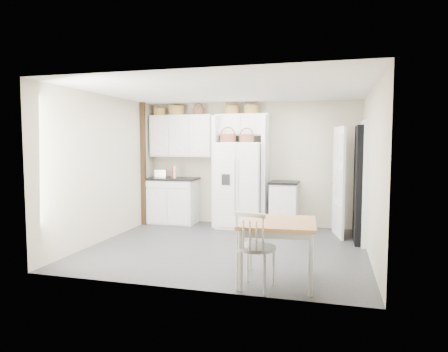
% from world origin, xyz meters
% --- Properties ---
extents(floor, '(4.50, 4.50, 0.00)m').
position_xyz_m(floor, '(0.00, 0.00, 0.00)').
color(floor, '#2B2B2E').
rests_on(floor, ground).
extents(ceiling, '(4.50, 4.50, 0.00)m').
position_xyz_m(ceiling, '(0.00, 0.00, 2.60)').
color(ceiling, white).
rests_on(ceiling, wall_back).
extents(wall_back, '(4.50, 0.00, 4.50)m').
position_xyz_m(wall_back, '(0.00, 2.00, 1.30)').
color(wall_back, '#BBAF8C').
rests_on(wall_back, floor).
extents(wall_left, '(0.00, 4.00, 4.00)m').
position_xyz_m(wall_left, '(-2.25, 0.00, 1.30)').
color(wall_left, '#BBAF8C').
rests_on(wall_left, floor).
extents(wall_right, '(0.00, 4.00, 4.00)m').
position_xyz_m(wall_right, '(2.25, 0.00, 1.30)').
color(wall_right, '#BBAF8C').
rests_on(wall_right, floor).
extents(refrigerator, '(0.91, 0.73, 1.76)m').
position_xyz_m(refrigerator, '(-0.15, 1.64, 0.88)').
color(refrigerator, white).
rests_on(refrigerator, floor).
extents(base_cab_left, '(1.02, 0.65, 0.95)m').
position_xyz_m(base_cab_left, '(-1.67, 1.70, 0.47)').
color(base_cab_left, silver).
rests_on(base_cab_left, floor).
extents(base_cab_right, '(0.53, 0.63, 0.93)m').
position_xyz_m(base_cab_right, '(0.75, 1.70, 0.46)').
color(base_cab_right, silver).
rests_on(base_cab_right, floor).
extents(dining_table, '(0.98, 0.98, 0.77)m').
position_xyz_m(dining_table, '(1.03, -1.45, 0.39)').
color(dining_table, olive).
rests_on(dining_table, floor).
extents(windsor_chair, '(0.55, 0.52, 0.99)m').
position_xyz_m(windsor_chair, '(0.81, -1.75, 0.50)').
color(windsor_chair, silver).
rests_on(windsor_chair, floor).
extents(counter_left, '(1.07, 0.69, 0.04)m').
position_xyz_m(counter_left, '(-1.67, 1.70, 0.97)').
color(counter_left, black).
rests_on(counter_left, base_cab_left).
extents(counter_right, '(0.57, 0.68, 0.04)m').
position_xyz_m(counter_right, '(0.75, 1.70, 0.95)').
color(counter_right, black).
rests_on(counter_right, base_cab_right).
extents(toaster, '(0.27, 0.18, 0.17)m').
position_xyz_m(toaster, '(-1.95, 1.68, 1.08)').
color(toaster, silver).
rests_on(toaster, counter_left).
extents(cookbook_red, '(0.05, 0.18, 0.26)m').
position_xyz_m(cookbook_red, '(-1.61, 1.62, 1.12)').
color(cookbook_red, maroon).
rests_on(cookbook_red, counter_left).
extents(cookbook_cream, '(0.08, 0.18, 0.27)m').
position_xyz_m(cookbook_cream, '(-1.59, 1.62, 1.13)').
color(cookbook_cream, beige).
rests_on(cookbook_cream, counter_left).
extents(basket_upper_a, '(0.27, 0.27, 0.16)m').
position_xyz_m(basket_upper_a, '(-2.02, 1.83, 2.43)').
color(basket_upper_a, olive).
rests_on(basket_upper_a, upper_cabinet).
extents(basket_upper_b, '(0.34, 0.34, 0.20)m').
position_xyz_m(basket_upper_b, '(-1.62, 1.83, 2.45)').
color(basket_upper_b, olive).
rests_on(basket_upper_b, upper_cabinet).
extents(basket_upper_c, '(0.24, 0.24, 0.14)m').
position_xyz_m(basket_upper_c, '(-1.12, 1.83, 2.42)').
color(basket_upper_c, brown).
rests_on(basket_upper_c, upper_cabinet).
extents(basket_bridge_a, '(0.30, 0.30, 0.17)m').
position_xyz_m(basket_bridge_a, '(-0.39, 1.83, 2.44)').
color(basket_bridge_a, olive).
rests_on(basket_bridge_a, bridge_cabinet).
extents(basket_bridge_b, '(0.31, 0.31, 0.18)m').
position_xyz_m(basket_bridge_b, '(0.03, 1.83, 2.44)').
color(basket_bridge_b, olive).
rests_on(basket_bridge_b, bridge_cabinet).
extents(basket_fridge_a, '(0.32, 0.32, 0.17)m').
position_xyz_m(basket_fridge_a, '(-0.39, 1.54, 1.85)').
color(basket_fridge_a, brown).
rests_on(basket_fridge_a, refrigerator).
extents(basket_fridge_b, '(0.29, 0.29, 0.16)m').
position_xyz_m(basket_fridge_b, '(-0.00, 1.54, 1.84)').
color(basket_fridge_b, brown).
rests_on(basket_fridge_b, refrigerator).
extents(upper_cabinet, '(1.40, 0.34, 0.90)m').
position_xyz_m(upper_cabinet, '(-1.50, 1.83, 1.90)').
color(upper_cabinet, silver).
rests_on(upper_cabinet, wall_back).
extents(bridge_cabinet, '(1.12, 0.34, 0.45)m').
position_xyz_m(bridge_cabinet, '(-0.15, 1.83, 2.12)').
color(bridge_cabinet, silver).
rests_on(bridge_cabinet, wall_back).
extents(fridge_panel_left, '(0.08, 0.60, 2.30)m').
position_xyz_m(fridge_panel_left, '(-0.66, 1.70, 1.15)').
color(fridge_panel_left, silver).
rests_on(fridge_panel_left, floor).
extents(fridge_panel_right, '(0.08, 0.60, 2.30)m').
position_xyz_m(fridge_panel_right, '(0.36, 1.70, 1.15)').
color(fridge_panel_right, silver).
rests_on(fridge_panel_right, floor).
extents(trim_post, '(0.09, 0.09, 2.60)m').
position_xyz_m(trim_post, '(-2.20, 1.35, 1.30)').
color(trim_post, black).
rests_on(trim_post, floor).
extents(doorway_void, '(0.18, 0.85, 2.05)m').
position_xyz_m(doorway_void, '(2.16, 1.00, 1.02)').
color(doorway_void, black).
rests_on(doorway_void, floor).
extents(door_slab, '(0.21, 0.79, 2.05)m').
position_xyz_m(door_slab, '(1.80, 1.33, 1.02)').
color(door_slab, white).
rests_on(door_slab, floor).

